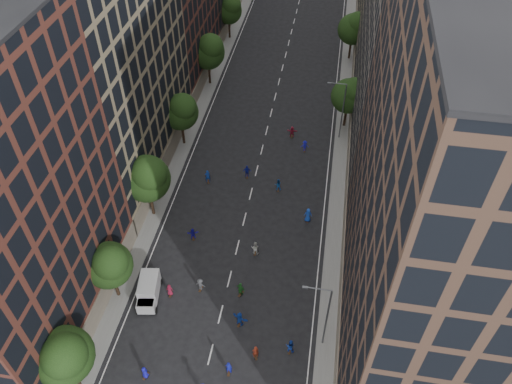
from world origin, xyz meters
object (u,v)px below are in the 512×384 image
Objects in this scene: skater_2 at (290,346)px; skater_1 at (229,368)px; streetlamp_far at (341,108)px; cargo_van at (149,291)px; skater_0 at (145,373)px; streetlamp_near at (325,314)px.

skater_1 is at bearing 37.20° from skater_2.
cargo_van is (-18.18, -30.72, -3.94)m from streetlamp_far.
streetlamp_far is 5.80× the size of skater_0.
streetlamp_far is at bearing -91.21° from skater_0.
skater_1 is 1.00× the size of skater_2.
skater_0 is at bearing 27.47° from skater_2.
streetlamp_far reaches higher than skater_2.
streetlamp_far is 35.92m from cargo_van.
skater_2 reaches higher than skater_0.
cargo_van is 15.77m from skater_2.
streetlamp_far reaches higher than skater_1.
skater_0 is at bearing -83.47° from cargo_van.
streetlamp_far is at bearing 90.00° from streetlamp_near.
streetlamp_far is 5.13× the size of skater_1.
skater_0 is 7.78m from skater_1.
streetlamp_far reaches higher than cargo_van.
streetlamp_near reaches higher than cargo_van.
streetlamp_far is 1.96× the size of cargo_van.
streetlamp_near is at bearing -90.00° from streetlamp_far.
skater_2 is (12.98, 4.84, 0.11)m from skater_0.
streetlamp_near is 10.29m from skater_1.
streetlamp_near is 18.75m from cargo_van.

